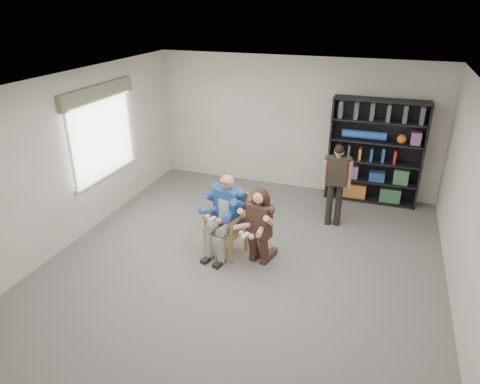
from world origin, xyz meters
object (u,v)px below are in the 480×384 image
at_px(armchair, 226,224).
at_px(standing_man, 336,186).
at_px(seated_man, 226,215).
at_px(bookshelf, 375,152).
at_px(kneeling_woman, 258,228).

xyz_separation_m(armchair, standing_man, (1.51, 1.54, 0.25)).
relative_size(armchair, seated_man, 0.77).
height_order(seated_man, bookshelf, bookshelf).
bearing_deg(armchair, bookshelf, 66.73).
height_order(armchair, bookshelf, bookshelf).
distance_m(armchair, bookshelf, 3.57).
bearing_deg(kneeling_woman, seated_man, -178.81).
distance_m(kneeling_woman, bookshelf, 3.35).
relative_size(seated_man, kneeling_woman, 1.09).
bearing_deg(kneeling_woman, standing_man, 73.55).
bearing_deg(bookshelf, standing_man, -113.47).
distance_m(armchair, seated_man, 0.16).
bearing_deg(kneeling_woman, bookshelf, 76.05).
relative_size(bookshelf, standing_man, 1.35).
relative_size(armchair, bookshelf, 0.50).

